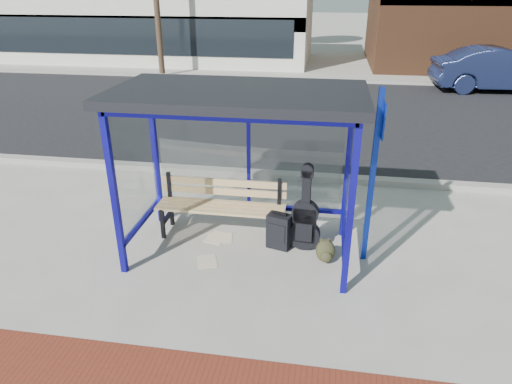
% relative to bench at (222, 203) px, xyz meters
% --- Properties ---
extents(ground, '(120.00, 120.00, 0.00)m').
position_rel_bench_xyz_m(ground, '(0.39, -0.49, -0.53)').
color(ground, '#B2ADA0').
rests_on(ground, ground).
extents(curb_near, '(60.00, 0.25, 0.12)m').
position_rel_bench_xyz_m(curb_near, '(0.39, 2.41, -0.47)').
color(curb_near, gray).
rests_on(curb_near, ground).
extents(street_asphalt, '(60.00, 10.00, 0.00)m').
position_rel_bench_xyz_m(street_asphalt, '(0.39, 7.51, -0.53)').
color(street_asphalt, black).
rests_on(street_asphalt, ground).
extents(curb_far, '(60.00, 0.25, 0.12)m').
position_rel_bench_xyz_m(curb_far, '(0.39, 12.61, -0.47)').
color(curb_far, gray).
rests_on(curb_far, ground).
extents(far_sidewalk, '(60.00, 4.00, 0.01)m').
position_rel_bench_xyz_m(far_sidewalk, '(0.39, 14.51, -0.53)').
color(far_sidewalk, '#B2ADA0').
rests_on(far_sidewalk, ground).
extents(bus_shelter, '(3.30, 1.80, 2.42)m').
position_rel_bench_xyz_m(bus_shelter, '(0.39, -0.42, 1.54)').
color(bus_shelter, '#110D93').
rests_on(bus_shelter, ground).
extents(storefront_white, '(18.00, 6.04, 4.00)m').
position_rel_bench_xyz_m(storefront_white, '(-8.61, 17.49, 1.47)').
color(storefront_white, silver).
rests_on(storefront_white, ground).
extents(bench, '(1.99, 0.49, 0.94)m').
position_rel_bench_xyz_m(bench, '(0.00, 0.00, 0.00)').
color(bench, black).
rests_on(bench, ground).
extents(guitar_bag, '(0.48, 0.17, 1.28)m').
position_rel_bench_xyz_m(guitar_bag, '(1.31, -0.25, -0.06)').
color(guitar_bag, black).
rests_on(guitar_bag, ground).
extents(suitcase, '(0.39, 0.30, 0.60)m').
position_rel_bench_xyz_m(suitcase, '(0.94, -0.28, -0.26)').
color(suitcase, black).
rests_on(suitcase, ground).
extents(backpack, '(0.31, 0.29, 0.33)m').
position_rel_bench_xyz_m(backpack, '(1.64, -0.56, -0.37)').
color(backpack, '#2D2C19').
rests_on(backpack, ground).
extents(sign_post, '(0.10, 0.31, 2.49)m').
position_rel_bench_xyz_m(sign_post, '(2.20, -0.39, 0.87)').
color(sign_post, navy).
rests_on(sign_post, ground).
extents(newspaper_a, '(0.40, 0.45, 0.01)m').
position_rel_bench_xyz_m(newspaper_a, '(-0.05, -0.17, -0.53)').
color(newspaper_a, white).
rests_on(newspaper_a, ground).
extents(newspaper_b, '(0.37, 0.42, 0.01)m').
position_rel_bench_xyz_m(newspaper_b, '(-0.04, -0.84, -0.53)').
color(newspaper_b, white).
rests_on(newspaper_b, ground).
extents(newspaper_c, '(0.44, 0.37, 0.01)m').
position_rel_bench_xyz_m(newspaper_c, '(-0.01, -0.16, -0.53)').
color(newspaper_c, white).
rests_on(newspaper_c, ground).
extents(parked_car, '(4.82, 1.97, 1.55)m').
position_rel_bench_xyz_m(parked_car, '(7.65, 11.87, 0.24)').
color(parked_car, '#182145').
rests_on(parked_car, ground).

